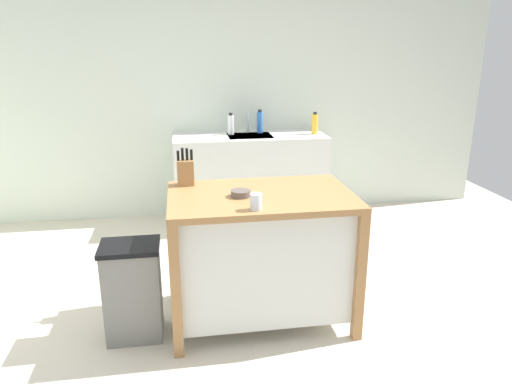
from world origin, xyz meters
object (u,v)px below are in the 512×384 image
(kitchen_island, at_px, (261,250))
(sink_faucet, at_px, (248,122))
(bottle_dish_soap, at_px, (260,122))
(bottle_hand_soap, at_px, (231,124))
(trash_bin, at_px, (133,291))
(bottle_spray_cleaner, at_px, (315,124))
(bowl_ceramic_wide, at_px, (241,193))
(drinking_cup, at_px, (256,202))
(knife_block, at_px, (185,172))

(kitchen_island, xyz_separation_m, sink_faucet, (0.20, 2.00, 0.53))
(kitchen_island, bearing_deg, sink_faucet, 84.29)
(sink_faucet, xyz_separation_m, bottle_dish_soap, (0.12, -0.02, 0.00))
(kitchen_island, height_order, bottle_hand_soap, bottle_hand_soap)
(trash_bin, relative_size, bottle_spray_cleaner, 2.83)
(kitchen_island, bearing_deg, bottle_dish_soap, 80.68)
(bowl_ceramic_wide, bearing_deg, drinking_cup, -78.04)
(sink_faucet, bearing_deg, knife_block, -111.14)
(kitchen_island, height_order, drinking_cup, drinking_cup)
(kitchen_island, height_order, trash_bin, kitchen_island)
(kitchen_island, bearing_deg, trash_bin, -173.52)
(knife_block, xyz_separation_m, sink_faucet, (0.67, 1.72, 0.05))
(sink_faucet, bearing_deg, kitchen_island, -95.71)
(bowl_ceramic_wide, bearing_deg, sink_faucet, 80.67)
(knife_block, xyz_separation_m, drinking_cup, (0.39, -0.57, -0.04))
(trash_bin, bearing_deg, bowl_ceramic_wide, 4.85)
(knife_block, bearing_deg, sink_faucet, 68.86)
(bottle_hand_soap, bearing_deg, trash_bin, -112.66)
(kitchen_island, bearing_deg, knife_block, 149.03)
(bottle_dish_soap, relative_size, bottle_hand_soap, 1.10)
(bowl_ceramic_wide, height_order, trash_bin, bowl_ceramic_wide)
(drinking_cup, xyz_separation_m, bottle_hand_soap, (0.10, 2.22, 0.08))
(bowl_ceramic_wide, xyz_separation_m, trash_bin, (-0.69, -0.06, -0.59))
(knife_block, distance_m, bottle_dish_soap, 1.87)
(sink_faucet, xyz_separation_m, bottle_hand_soap, (-0.18, -0.07, -0.01))
(drinking_cup, bearing_deg, sink_faucet, 83.05)
(bottle_spray_cleaner, xyz_separation_m, bottle_hand_soap, (-0.85, 0.11, -0.00))
(bowl_ceramic_wide, bearing_deg, bottle_spray_cleaner, 61.74)
(bowl_ceramic_wide, relative_size, sink_faucet, 0.56)
(knife_block, distance_m, bowl_ceramic_wide, 0.46)
(bottle_hand_soap, bearing_deg, drinking_cup, -92.56)
(bowl_ceramic_wide, xyz_separation_m, sink_faucet, (0.33, 2.03, 0.12))
(bowl_ceramic_wide, distance_m, drinking_cup, 0.26)
(trash_bin, relative_size, bottle_hand_soap, 2.90)
(bottle_spray_cleaner, distance_m, bottle_dish_soap, 0.56)
(trash_bin, bearing_deg, sink_faucet, 63.90)
(bottle_hand_soap, bearing_deg, knife_block, -106.37)
(bottle_dish_soap, distance_m, bottle_hand_soap, 0.31)
(kitchen_island, xyz_separation_m, knife_block, (-0.47, 0.28, 0.48))
(kitchen_island, distance_m, bottle_hand_soap, 2.00)
(trash_bin, bearing_deg, knife_block, 46.00)
(trash_bin, bearing_deg, bottle_dish_soap, 60.96)
(kitchen_island, relative_size, sink_faucet, 5.32)
(drinking_cup, height_order, trash_bin, drinking_cup)
(kitchen_island, bearing_deg, bottle_spray_cleaner, 64.62)
(bottle_spray_cleaner, height_order, bottle_hand_soap, bottle_spray_cleaner)
(bowl_ceramic_wide, bearing_deg, bottle_dish_soap, 77.17)
(knife_block, xyz_separation_m, bottle_dish_soap, (0.79, 1.70, 0.05))
(kitchen_island, distance_m, sink_faucet, 2.08)
(bottle_spray_cleaner, bearing_deg, bottle_hand_soap, 172.91)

